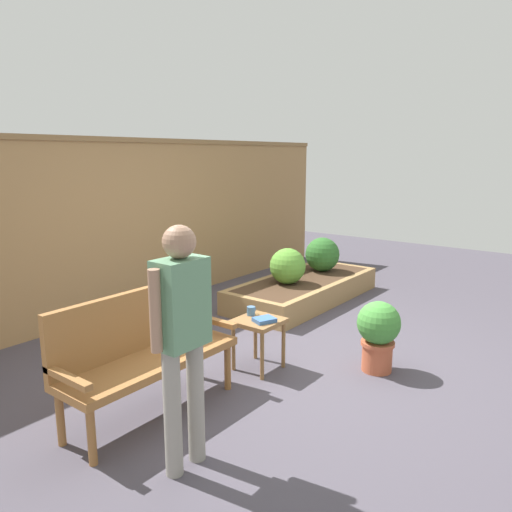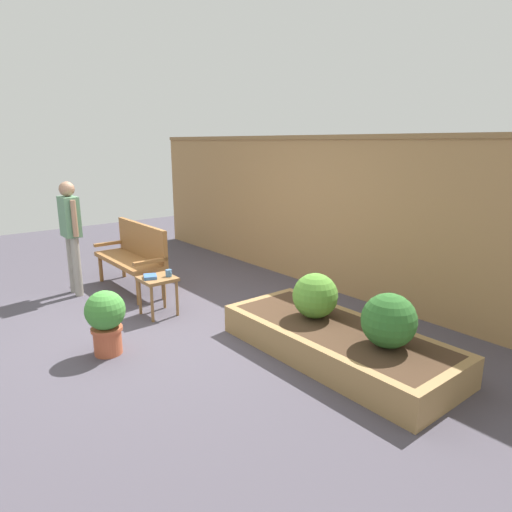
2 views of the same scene
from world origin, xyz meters
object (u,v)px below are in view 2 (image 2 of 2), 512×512
Objects in this scene: garden_bench at (135,252)px; potted_boxwood at (106,318)px; side_table at (158,284)px; person_by_bench at (71,228)px; cup_on_table at (169,273)px; shrub_near_bench at (315,296)px; book_on_table at (150,277)px; shrub_far_corner at (389,321)px.

potted_boxwood is at bearing -32.33° from garden_bench.
side_table is 1.63m from person_by_bench.
shrub_near_bench is (1.72, 0.75, 0.01)m from cup_on_table.
book_on_table is at bearing -15.86° from garden_bench.
shrub_near_bench is at bearing 180.00° from shrub_far_corner.
potted_boxwood is 2.11m from shrub_near_bench.
garden_bench reaches higher than potted_boxwood.
garden_bench is 2.11m from potted_boxwood.
potted_boxwood is at bearing -9.94° from person_by_bench.
shrub_far_corner is (2.69, 0.96, 0.05)m from book_on_table.
cup_on_table is 0.07× the size of person_by_bench.
potted_boxwood reaches higher than cup_on_table.
potted_boxwood is 2.70m from shrub_far_corner.
shrub_near_bench is (1.80, 0.96, 0.03)m from book_on_table.
garden_bench is at bearing -173.59° from book_on_table.
shrub_far_corner is (3.81, 0.65, -0.00)m from garden_bench.
shrub_far_corner reaches higher than cup_on_table.
person_by_bench is (-0.30, -0.76, 0.39)m from garden_bench.
person_by_bench reaches higher than shrub_far_corner.
cup_on_table is 0.23× the size of shrub_far_corner.
book_on_table is at bearing -151.77° from shrub_near_bench.
side_table is 2.81m from shrub_far_corner.
side_table is 0.98× the size of shrub_far_corner.
shrub_far_corner is at bearing 18.87° from person_by_bench.
garden_bench reaches higher than shrub_near_bench.
side_table is 4.33× the size of cup_on_table.
shrub_near_bench is 0.30× the size of person_by_bench.
shrub_far_corner reaches higher than shrub_near_bench.
garden_bench is 2.94× the size of shrub_far_corner.
shrub_near_bench is (2.92, 0.65, -0.01)m from garden_bench.
garden_bench is at bearing 174.85° from cup_on_table.
potted_boxwood is at bearing -60.31° from cup_on_table.
potted_boxwood is (1.78, -1.12, -0.17)m from garden_bench.
shrub_far_corner is at bearing -0.00° from shrub_near_bench.
side_table is at bearing 19.86° from person_by_bench.
person_by_bench is at bearing -156.43° from shrub_near_bench.
garden_bench is 0.92× the size of person_by_bench.
person_by_bench is at bearing -160.14° from side_table.
potted_boxwood is (0.66, -0.81, -0.12)m from book_on_table.
cup_on_table is (0.05, 0.13, 0.12)m from side_table.
garden_bench is at bearing -167.51° from shrub_near_bench.
shrub_near_bench is 3.54m from person_by_bench.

